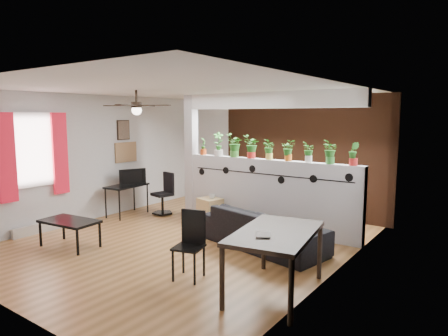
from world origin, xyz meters
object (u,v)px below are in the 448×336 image
at_px(potted_plant_6, 309,151).
at_px(coffee_table, 70,223).
at_px(potted_plant_8, 354,153).
at_px(cup, 212,196).
at_px(computer_desk, 127,188).
at_px(folding_chair, 191,238).
at_px(potted_plant_2, 234,145).
at_px(potted_plant_4, 269,149).
at_px(cube_shelf, 210,211).
at_px(potted_plant_1, 218,143).
at_px(office_chair, 164,196).
at_px(ceiling_fan, 137,107).
at_px(potted_plant_3, 251,146).
at_px(sofa, 263,229).
at_px(potted_plant_7, 330,151).
at_px(dining_table, 276,238).
at_px(potted_plant_0, 203,145).
at_px(potted_plant_5, 288,150).

distance_m(potted_plant_6, coffee_table, 4.24).
relative_size(potted_plant_8, coffee_table, 0.38).
height_order(potted_plant_6, cup, potted_plant_6).
height_order(computer_desk, folding_chair, folding_chair).
relative_size(potted_plant_2, potted_plant_8, 1.19).
distance_m(potted_plant_4, cube_shelf, 1.76).
bearing_deg(potted_plant_6, potted_plant_1, 180.00).
bearing_deg(office_chair, computer_desk, -137.26).
height_order(potted_plant_1, folding_chair, potted_plant_1).
bearing_deg(ceiling_fan, potted_plant_6, 36.98).
bearing_deg(coffee_table, potted_plant_2, 63.84).
xyz_separation_m(potted_plant_3, sofa, (0.84, -0.98, -1.28)).
bearing_deg(potted_plant_7, potted_plant_8, 0.00).
bearing_deg(computer_desk, sofa, -2.36).
distance_m(potted_plant_8, cube_shelf, 3.04).
bearing_deg(potted_plant_4, dining_table, -58.93).
distance_m(potted_plant_0, potted_plant_8, 3.16).
xyz_separation_m(potted_plant_0, folding_chair, (1.85, -2.59, -1.01)).
relative_size(potted_plant_4, potted_plant_5, 0.99).
height_order(potted_plant_7, coffee_table, potted_plant_7).
bearing_deg(potted_plant_2, potted_plant_5, 0.00).
xyz_separation_m(ceiling_fan, folding_chair, (1.87, -0.79, -1.78)).
relative_size(potted_plant_6, potted_plant_8, 0.93).
distance_m(sofa, dining_table, 1.76).
distance_m(potted_plant_8, folding_chair, 3.08).
bearing_deg(sofa, folding_chair, 95.82).
bearing_deg(folding_chair, potted_plant_1, 119.36).
bearing_deg(dining_table, office_chair, 151.73).
relative_size(potted_plant_6, cube_shelf, 0.69).
xyz_separation_m(potted_plant_2, coffee_table, (-1.38, -2.82, -1.19)).
distance_m(potted_plant_1, cup, 1.09).
height_order(potted_plant_3, dining_table, potted_plant_3).
bearing_deg(potted_plant_8, office_chair, -175.94).
distance_m(ceiling_fan, potted_plant_0, 1.96).
bearing_deg(potted_plant_7, potted_plant_5, 180.00).
relative_size(potted_plant_3, office_chair, 0.49).
distance_m(potted_plant_3, potted_plant_7, 1.58).
relative_size(potted_plant_2, computer_desk, 0.49).
height_order(ceiling_fan, potted_plant_8, ceiling_fan).
bearing_deg(computer_desk, dining_table, -19.01).
bearing_deg(office_chair, cup, -2.24).
bearing_deg(potted_plant_3, sofa, -49.33).
xyz_separation_m(office_chair, coffee_table, (0.28, -2.53, 0.00)).
bearing_deg(potted_plant_8, potted_plant_3, 180.00).
height_order(office_chair, dining_table, office_chair).
bearing_deg(coffee_table, cup, 66.48).
height_order(potted_plant_7, cube_shelf, potted_plant_7).
height_order(potted_plant_7, potted_plant_8, potted_plant_7).
height_order(cube_shelf, office_chair, office_chair).
xyz_separation_m(potted_plant_4, potted_plant_7, (1.19, 0.00, 0.02)).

